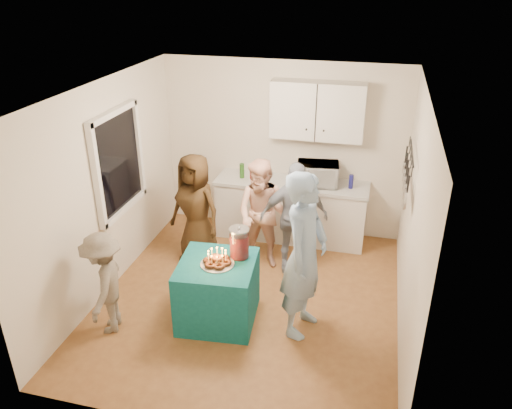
% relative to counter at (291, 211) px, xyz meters
% --- Properties ---
extents(floor, '(4.00, 4.00, 0.00)m').
position_rel_counter_xyz_m(floor, '(-0.20, -1.70, -0.43)').
color(floor, brown).
rests_on(floor, ground).
extents(ceiling, '(4.00, 4.00, 0.00)m').
position_rel_counter_xyz_m(ceiling, '(-0.20, -1.70, 2.17)').
color(ceiling, white).
rests_on(ceiling, floor).
extents(back_wall, '(3.60, 3.60, 0.00)m').
position_rel_counter_xyz_m(back_wall, '(-0.20, 0.30, 0.87)').
color(back_wall, silver).
rests_on(back_wall, floor).
extents(left_wall, '(4.00, 4.00, 0.00)m').
position_rel_counter_xyz_m(left_wall, '(-2.00, -1.70, 0.87)').
color(left_wall, silver).
rests_on(left_wall, floor).
extents(right_wall, '(4.00, 4.00, 0.00)m').
position_rel_counter_xyz_m(right_wall, '(1.60, -1.70, 0.87)').
color(right_wall, silver).
rests_on(right_wall, floor).
extents(window_night, '(0.04, 1.00, 1.20)m').
position_rel_counter_xyz_m(window_night, '(-1.97, -1.40, 1.12)').
color(window_night, black).
rests_on(window_night, left_wall).
extents(counter, '(2.20, 0.58, 0.86)m').
position_rel_counter_xyz_m(counter, '(0.00, 0.00, 0.00)').
color(counter, white).
rests_on(counter, floor).
extents(countertop, '(2.24, 0.62, 0.05)m').
position_rel_counter_xyz_m(countertop, '(0.00, -0.00, 0.46)').
color(countertop, beige).
rests_on(countertop, counter).
extents(upper_cabinet, '(1.30, 0.30, 0.80)m').
position_rel_counter_xyz_m(upper_cabinet, '(0.30, 0.15, 1.52)').
color(upper_cabinet, white).
rests_on(upper_cabinet, back_wall).
extents(pot_rack, '(0.12, 1.00, 0.60)m').
position_rel_counter_xyz_m(pot_rack, '(1.52, -1.00, 1.17)').
color(pot_rack, black).
rests_on(pot_rack, right_wall).
extents(microwave, '(0.63, 0.47, 0.32)m').
position_rel_counter_xyz_m(microwave, '(0.37, 0.00, 0.64)').
color(microwave, white).
rests_on(microwave, countertop).
extents(party_table, '(0.92, 0.92, 0.76)m').
position_rel_counter_xyz_m(party_table, '(-0.46, -2.14, -0.05)').
color(party_table, '#0E595D').
rests_on(party_table, floor).
extents(donut_cake, '(0.38, 0.38, 0.18)m').
position_rel_counter_xyz_m(donut_cake, '(-0.44, -2.16, 0.42)').
color(donut_cake, '#381C0C').
rests_on(donut_cake, party_table).
extents(punch_jar, '(0.22, 0.22, 0.34)m').
position_rel_counter_xyz_m(punch_jar, '(-0.25, -1.94, 0.50)').
color(punch_jar, '#AD0D13').
rests_on(punch_jar, party_table).
extents(man_birthday, '(0.60, 0.79, 1.92)m').
position_rel_counter_xyz_m(man_birthday, '(0.52, -2.06, 0.53)').
color(man_birthday, '#90AFD1').
rests_on(man_birthday, floor).
extents(woman_back_left, '(0.88, 0.71, 1.57)m').
position_rel_counter_xyz_m(woman_back_left, '(-1.14, -0.95, 0.35)').
color(woman_back_left, '#563918').
rests_on(woman_back_left, floor).
extents(woman_back_center, '(0.84, 0.71, 1.52)m').
position_rel_counter_xyz_m(woman_back_center, '(-0.24, -0.84, 0.33)').
color(woman_back_center, '#F1967D').
rests_on(woman_back_center, floor).
extents(woman_back_right, '(0.98, 0.66, 1.55)m').
position_rel_counter_xyz_m(woman_back_right, '(0.19, -0.85, 0.34)').
color(woman_back_right, '#0F1C35').
rests_on(woman_back_right, floor).
extents(child_near_left, '(0.64, 0.88, 1.22)m').
position_rel_counter_xyz_m(child_near_left, '(-1.60, -2.61, 0.18)').
color(child_near_left, '#60574D').
rests_on(child_near_left, floor).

